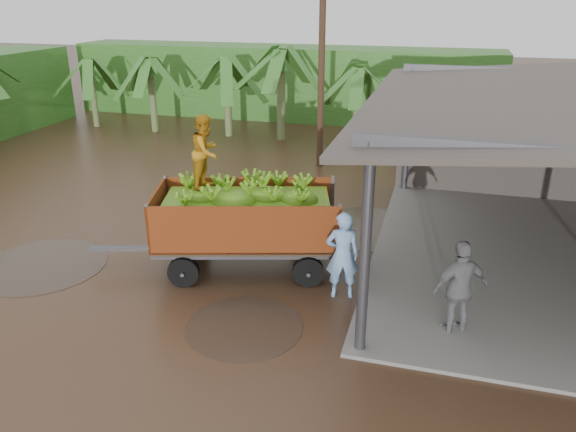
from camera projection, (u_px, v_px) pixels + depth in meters
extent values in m
plane|color=black|center=(185.00, 240.00, 15.06)|extent=(100.00, 100.00, 0.00)
cube|color=#2D661E|center=(281.00, 82.00, 29.18)|extent=(22.00, 3.00, 3.60)
cube|color=#47474C|center=(125.00, 248.00, 13.35)|extent=(1.65, 0.57, 0.11)
imported|color=#BF7F16|center=(206.00, 152.00, 12.76)|extent=(0.68, 0.85, 1.70)
imported|color=#7DABE3|center=(342.00, 255.00, 11.94)|extent=(0.81, 0.63, 1.97)
imported|color=gray|center=(460.00, 288.00, 10.61)|extent=(1.23, 1.00, 1.96)
cylinder|color=#47301E|center=(322.00, 53.00, 19.87)|extent=(0.24, 0.24, 8.35)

